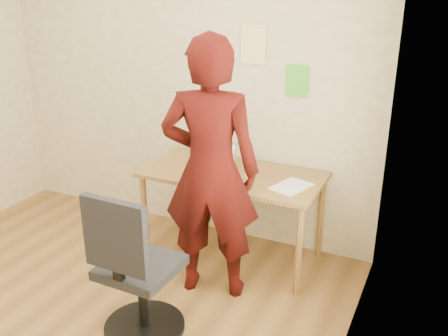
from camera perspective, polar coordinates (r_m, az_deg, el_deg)
The scene contains 10 objects.
room at distance 3.01m, azimuth -21.92°, elevation 3.54°, with size 3.58×3.58×2.78m.
desk at distance 3.94m, azimuth 1.03°, elevation -1.72°, with size 1.40×0.70×0.74m.
laptop at distance 3.96m, azimuth -1.26°, elevation 0.53°, with size 0.38×0.36×0.23m.
paper_sheet at distance 3.69m, azimuth 7.70°, elevation -2.09°, with size 0.22×0.31×0.00m, color white.
phone at distance 3.66m, azimuth 2.09°, elevation -1.98°, with size 0.09×0.12×0.01m.
wall_note_left at distance 4.17m, azimuth -1.96°, elevation 13.04°, with size 0.21×0.00×0.30m, color #F4E592.
wall_note_mid at distance 3.99m, azimuth 3.35°, elevation 13.89°, with size 0.21×0.00×0.30m, color #F4E592.
wall_note_right at distance 3.91m, azimuth 8.39°, elevation 9.83°, with size 0.18×0.00×0.24m, color #50CC2D.
office_chair at distance 3.21m, azimuth -10.19°, elevation -12.16°, with size 0.53×0.53×1.02m.
person at distance 3.41m, azimuth -1.56°, elevation -0.34°, with size 0.68×0.45×1.87m, color #370A07.
Camera 1 is at (2.16, -1.93, 2.18)m, focal length 40.00 mm.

